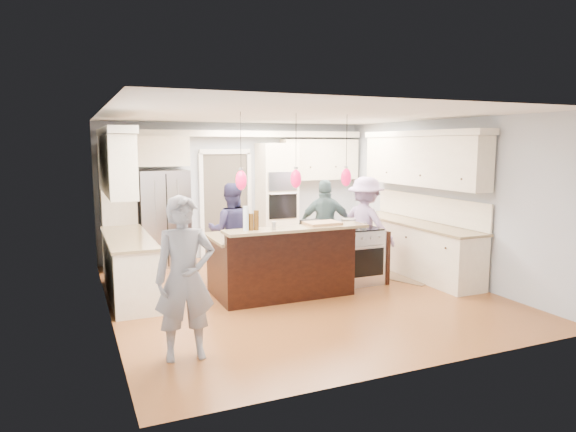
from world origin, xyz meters
The scene contains 23 objects.
ground_plane centered at (0.00, 0.00, 0.00)m, with size 6.00×6.00×0.00m, color #AF5C30.
room_shell centered at (0.00, 0.00, 1.82)m, with size 5.54×6.04×2.72m.
refrigerator centered at (-1.55, 2.64, 0.90)m, with size 0.90×0.70×1.80m, color #B7B7BC.
oven_column centered at (0.75, 2.67, 1.15)m, with size 0.72×0.69×2.30m.
back_upper_cabinets centered at (-0.75, 2.76, 1.67)m, with size 5.30×0.61×2.54m.
right_counter_run centered at (2.44, 0.30, 1.06)m, with size 0.64×3.10×2.51m.
left_cabinets centered at (-2.44, 0.80, 1.06)m, with size 0.64×2.30×2.51m.
kitchen_island centered at (-0.25, 0.07, 0.49)m, with size 2.10×1.46×1.12m.
island_range centered at (1.16, 0.15, 0.46)m, with size 0.82×0.71×0.92m.
pendant_lights centered at (-0.25, -0.51, 1.80)m, with size 1.75×0.15×1.03m.
person_bar_end centered at (-2.10, -1.77, 0.88)m, with size 0.64×0.42×1.75m, color slate.
person_far_left centered at (-0.66, 1.28, 0.81)m, with size 0.79×0.62×1.63m, color navy.
person_far_right centered at (1.00, 0.98, 0.83)m, with size 0.97×0.40×1.66m, color #496466.
person_range_side centered at (1.60, 0.62, 0.86)m, with size 1.11×0.64×1.71m, color #AA8DBE.
floor_rug centered at (2.09, 0.06, 0.01)m, with size 0.66×0.96×0.01m, color brown.
water_bottle centered at (-1.00, -0.53, 1.29)m, with size 0.08×0.08×0.33m, color silver.
beer_bottle_a centered at (-0.94, -0.49, 1.24)m, with size 0.06×0.06×0.23m, color #4C2F0D.
beer_bottle_b centered at (-0.92, -0.54, 1.24)m, with size 0.06×0.06×0.23m, color #4C2F0D.
beer_bottle_c centered at (-0.85, -0.54, 1.26)m, with size 0.07×0.07×0.27m, color #4C2F0D.
drink_can centered at (-0.62, -0.60, 1.17)m, with size 0.06×0.06×0.11m, color #B7B7BC.
cutting_board centered at (0.19, -0.47, 1.14)m, with size 0.50×0.35×0.04m, color tan.
pot_large centered at (1.04, 0.25, 0.99)m, with size 0.24×0.24×0.14m, color #B7B7BC.
pot_small centered at (1.19, 0.09, 0.97)m, with size 0.19×0.19×0.09m, color #B7B7BC.
Camera 1 is at (-3.18, -7.02, 2.28)m, focal length 32.00 mm.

